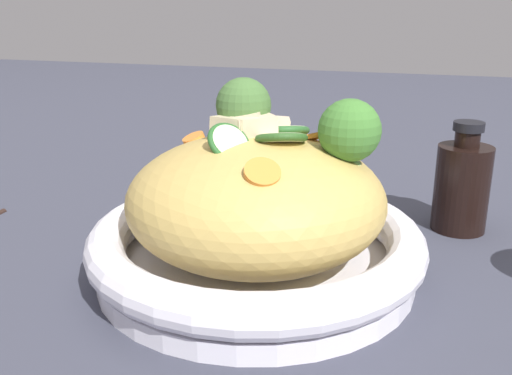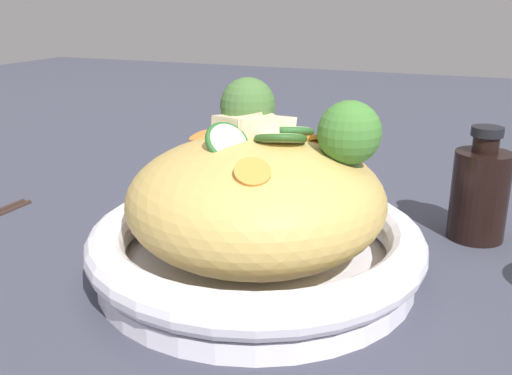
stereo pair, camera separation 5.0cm
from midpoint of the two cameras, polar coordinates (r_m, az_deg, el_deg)
The scene contains 8 objects.
ground_plane at distance 0.53m, azimuth 2.72°, elevation -8.55°, with size 3.00×3.00×0.00m, color #3A3B49.
serving_bowl at distance 0.52m, azimuth 2.76°, elevation -5.96°, with size 0.30×0.30×0.05m.
noodle_heap at distance 0.50m, azimuth 2.84°, elevation -1.23°, with size 0.22×0.22×0.11m.
broccoli_florets at distance 0.50m, azimuth 6.38°, elevation 6.64°, with size 0.08×0.16×0.07m.
carrot_coins at distance 0.48m, azimuth 2.35°, elevation 3.57°, with size 0.13×0.14×0.02m.
zucchini_slices at distance 0.50m, azimuth 3.85°, elevation 5.13°, with size 0.12×0.10×0.03m.
chicken_chunks at distance 0.51m, azimuth 2.55°, elevation 5.79°, with size 0.09×0.06×0.04m.
soy_sauce_bottle at distance 0.64m, azimuth 23.26°, elevation -0.48°, with size 0.06×0.06×0.12m.
Camera 2 is at (0.43, 0.18, 0.24)m, focal length 40.68 mm.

